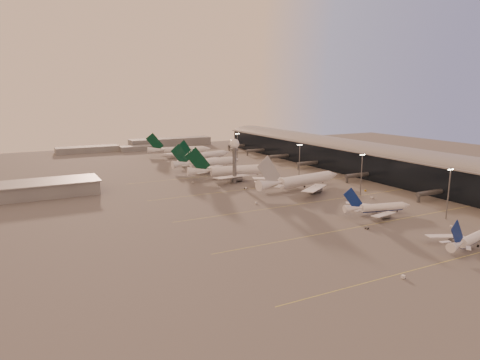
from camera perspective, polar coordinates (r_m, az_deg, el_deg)
name	(u,v)px	position (r m, az deg, el deg)	size (l,w,h in m)	color
ground	(353,238)	(185.94, 14.79, -7.45)	(700.00, 700.00, 0.00)	#4F4D4D
taxiway_markings	(325,200)	(245.47, 11.28, -2.62)	(180.00, 185.25, 0.02)	#E0DB4F
terminal	(363,159)	(333.85, 16.07, 2.76)	(57.00, 362.00, 23.04)	black
hangar	(24,190)	(274.71, -26.80, -1.22)	(82.00, 27.00, 8.50)	slate
radar_tower	(234,152)	(281.27, -0.74, 3.77)	(6.40, 6.40, 31.10)	#575A5F
mast_a	(449,191)	(224.46, 26.06, -1.34)	(3.60, 0.56, 25.00)	#575A5F
mast_b	(361,172)	(257.97, 15.89, 0.97)	(3.60, 0.56, 25.00)	#575A5F
mast_c	(299,160)	(296.81, 7.93, 2.67)	(3.60, 0.56, 25.00)	#575A5F
mast_d	(237,146)	(372.23, -0.34, 4.59)	(3.60, 0.56, 25.00)	#575A5F
distant_horizon	(147,144)	(473.71, -12.23, 4.66)	(165.00, 37.50, 9.00)	slate
narrowbody_near	(472,241)	(190.83, 28.52, -7.11)	(35.92, 28.40, 14.17)	white
narrowbody_mid	(378,209)	(222.24, 17.88, -3.68)	(37.10, 29.30, 14.69)	white
widebody_white	(301,183)	(268.36, 8.10, -0.38)	(67.57, 53.74, 23.89)	white
greentail_a	(232,172)	(300.06, -1.05, 1.01)	(63.69, 51.05, 23.26)	white
greentail_b	(207,164)	(337.38, -4.39, 2.12)	(59.33, 47.78, 21.54)	white
greentail_c	(205,157)	(379.49, -4.64, 3.14)	(54.19, 43.24, 20.05)	white
greentail_d	(180,151)	(412.74, -8.02, 3.81)	(60.64, 48.51, 22.26)	white
gsv_truck_a	(404,275)	(152.44, 21.05, -11.71)	(5.90, 2.53, 2.32)	white
gsv_catering_a	(452,223)	(214.80, 26.40, -5.20)	(4.48, 2.22, 3.64)	white
gsv_tug_mid	(367,228)	(198.69, 16.56, -6.16)	(3.18, 3.73, 0.91)	slate
gsv_truck_b	(373,197)	(254.68, 17.27, -2.14)	(5.82, 2.71, 2.27)	white
gsv_truck_c	(256,202)	(232.24, 2.20, -2.94)	(5.55, 3.10, 2.12)	white
gsv_catering_b	(366,188)	(271.93, 16.42, -1.09)	(4.45, 2.20, 3.61)	gold
gsv_tug_far	(246,188)	(267.22, 0.78, -1.11)	(3.06, 4.02, 1.02)	white
gsv_truck_d	(192,182)	(285.69, -6.35, -0.24)	(2.63, 5.26, 2.03)	white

